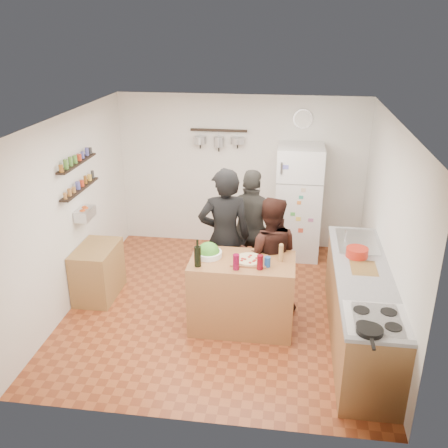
# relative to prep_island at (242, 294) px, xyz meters

# --- Properties ---
(room_shell) EXTENTS (4.20, 4.20, 4.20)m
(room_shell) POSITION_rel_prep_island_xyz_m (-0.30, 0.80, 0.79)
(room_shell) COLOR brown
(room_shell) RESTS_ON ground
(prep_island) EXTENTS (1.25, 0.72, 0.91)m
(prep_island) POSITION_rel_prep_island_xyz_m (0.00, 0.00, 0.00)
(prep_island) COLOR #986338
(prep_island) RESTS_ON floor
(pizza_board) EXTENTS (0.42, 0.34, 0.02)m
(pizza_board) POSITION_rel_prep_island_xyz_m (0.08, -0.02, 0.47)
(pizza_board) COLOR brown
(pizza_board) RESTS_ON prep_island
(pizza) EXTENTS (0.34, 0.34, 0.02)m
(pizza) POSITION_rel_prep_island_xyz_m (0.08, -0.02, 0.48)
(pizza) COLOR #D2C18A
(pizza) RESTS_ON pizza_board
(salad_bowl) EXTENTS (0.33, 0.33, 0.07)m
(salad_bowl) POSITION_rel_prep_island_xyz_m (-0.42, 0.05, 0.49)
(salad_bowl) COLOR white
(salad_bowl) RESTS_ON prep_island
(wine_bottle) EXTENTS (0.08, 0.08, 0.24)m
(wine_bottle) POSITION_rel_prep_island_xyz_m (-0.50, -0.22, 0.58)
(wine_bottle) COLOR black
(wine_bottle) RESTS_ON prep_island
(wine_glass_near) EXTENTS (0.08, 0.08, 0.19)m
(wine_glass_near) POSITION_rel_prep_island_xyz_m (-0.05, -0.24, 0.55)
(wine_glass_near) COLOR maroon
(wine_glass_near) RESTS_ON prep_island
(wine_glass_far) EXTENTS (0.07, 0.07, 0.18)m
(wine_glass_far) POSITION_rel_prep_island_xyz_m (0.22, -0.20, 0.54)
(wine_glass_far) COLOR #590711
(wine_glass_far) RESTS_ON prep_island
(pepper_mill) EXTENTS (0.06, 0.06, 0.18)m
(pepper_mill) POSITION_rel_prep_island_xyz_m (0.45, 0.05, 0.54)
(pepper_mill) COLOR #A37744
(pepper_mill) RESTS_ON prep_island
(salt_canister) EXTENTS (0.07, 0.07, 0.12)m
(salt_canister) POSITION_rel_prep_island_xyz_m (0.30, -0.12, 0.51)
(salt_canister) COLOR navy
(salt_canister) RESTS_ON prep_island
(person_left) EXTENTS (0.77, 0.60, 1.88)m
(person_left) POSITION_rel_prep_island_xyz_m (-0.29, 0.56, 0.48)
(person_left) COLOR black
(person_left) RESTS_ON floor
(person_center) EXTENTS (0.77, 0.60, 1.57)m
(person_center) POSITION_rel_prep_island_xyz_m (0.30, 0.42, 0.33)
(person_center) COLOR black
(person_center) RESTS_ON floor
(person_back) EXTENTS (1.08, 0.61, 1.73)m
(person_back) POSITION_rel_prep_island_xyz_m (0.03, 1.02, 0.41)
(person_back) COLOR #292724
(person_back) RESTS_ON floor
(counter_run) EXTENTS (0.63, 2.63, 0.90)m
(counter_run) POSITION_rel_prep_island_xyz_m (1.40, -0.13, -0.01)
(counter_run) COLOR #9E7042
(counter_run) RESTS_ON floor
(stove_top) EXTENTS (0.60, 0.62, 0.02)m
(stove_top) POSITION_rel_prep_island_xyz_m (1.40, -1.08, 0.46)
(stove_top) COLOR white
(stove_top) RESTS_ON counter_run
(skillet) EXTENTS (0.24, 0.24, 0.05)m
(skillet) POSITION_rel_prep_island_xyz_m (1.30, -1.33, 0.49)
(skillet) COLOR black
(skillet) RESTS_ON stove_top
(sink) EXTENTS (0.50, 0.80, 0.03)m
(sink) POSITION_rel_prep_island_xyz_m (1.40, 0.72, 0.46)
(sink) COLOR silver
(sink) RESTS_ON counter_run
(cutting_board) EXTENTS (0.30, 0.40, 0.02)m
(cutting_board) POSITION_rel_prep_island_xyz_m (1.40, -0.02, 0.46)
(cutting_board) COLOR olive
(cutting_board) RESTS_ON counter_run
(red_bowl) EXTENTS (0.26, 0.26, 0.11)m
(red_bowl) POSITION_rel_prep_island_xyz_m (1.35, 0.27, 0.52)
(red_bowl) COLOR #AF2214
(red_bowl) RESTS_ON counter_run
(fridge) EXTENTS (0.70, 0.68, 1.80)m
(fridge) POSITION_rel_prep_island_xyz_m (0.65, 2.17, 0.45)
(fridge) COLOR white
(fridge) RESTS_ON floor
(wall_clock) EXTENTS (0.30, 0.03, 0.30)m
(wall_clock) POSITION_rel_prep_island_xyz_m (0.65, 2.50, 1.69)
(wall_clock) COLOR silver
(wall_clock) RESTS_ON back_wall
(spice_shelf_lower) EXTENTS (0.12, 1.00, 0.02)m
(spice_shelf_lower) POSITION_rel_prep_island_xyz_m (-2.23, 0.62, 1.04)
(spice_shelf_lower) COLOR black
(spice_shelf_lower) RESTS_ON left_wall
(spice_shelf_upper) EXTENTS (0.12, 1.00, 0.02)m
(spice_shelf_upper) POSITION_rel_prep_island_xyz_m (-2.23, 0.62, 1.40)
(spice_shelf_upper) COLOR black
(spice_shelf_upper) RESTS_ON left_wall
(produce_basket) EXTENTS (0.18, 0.35, 0.14)m
(produce_basket) POSITION_rel_prep_island_xyz_m (-2.20, 0.62, 0.69)
(produce_basket) COLOR silver
(produce_basket) RESTS_ON left_wall
(side_table) EXTENTS (0.50, 0.80, 0.73)m
(side_table) POSITION_rel_prep_island_xyz_m (-2.04, 0.46, -0.09)
(side_table) COLOR olive
(side_table) RESTS_ON floor
(pot_rack) EXTENTS (0.90, 0.04, 0.04)m
(pot_rack) POSITION_rel_prep_island_xyz_m (-0.65, 2.42, 1.49)
(pot_rack) COLOR black
(pot_rack) RESTS_ON back_wall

